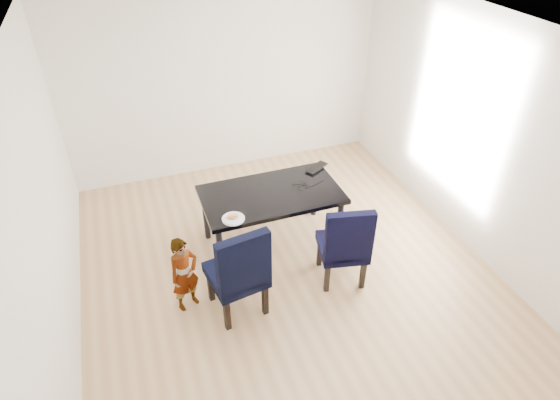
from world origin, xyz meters
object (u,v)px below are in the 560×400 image
object	(u,v)px
dining_table	(271,219)
chair_right	(343,240)
chair_left	(236,268)
laptop	(314,167)
child	(185,274)
plate	(233,219)

from	to	relation	value
dining_table	chair_right	world-z (taller)	chair_right
chair_left	chair_right	size ratio (longest dim) A/B	1.06
chair_right	laptop	world-z (taller)	chair_right
chair_right	child	bearing A→B (deg)	-172.39
laptop	chair_left	bearing A→B (deg)	12.19
chair_left	child	distance (m)	0.54
dining_table	laptop	size ratio (longest dim) A/B	4.83
chair_right	laptop	xyz separation A→B (m)	(0.14, 1.15, 0.24)
chair_left	laptop	size ratio (longest dim) A/B	3.34
child	laptop	world-z (taller)	child
chair_left	laptop	world-z (taller)	chair_left
laptop	dining_table	bearing A→B (deg)	-2.21
chair_left	laptop	xyz separation A→B (m)	(1.35, 1.20, 0.21)
chair_left	plate	size ratio (longest dim) A/B	4.51
chair_left	child	bearing A→B (deg)	149.38
chair_right	plate	bearing A→B (deg)	169.12
chair_left	chair_right	distance (m)	1.21
chair_right	laptop	distance (m)	1.19
plate	laptop	distance (m)	1.40
child	laptop	size ratio (longest dim) A/B	2.66
chair_left	dining_table	bearing A→B (deg)	43.31
chair_right	plate	xyz separation A→B (m)	(-1.08, 0.47, 0.24)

